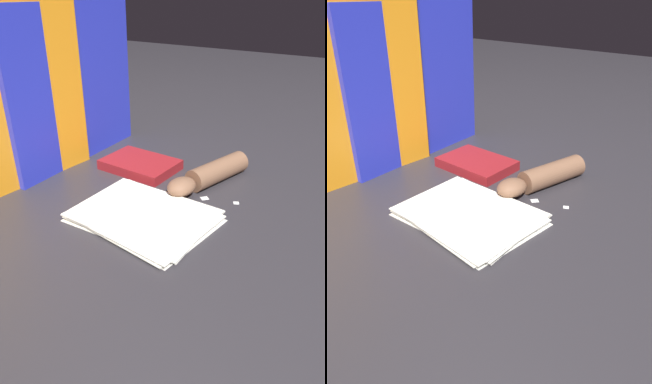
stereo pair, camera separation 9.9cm
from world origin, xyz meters
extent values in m
plane|color=#2D2B30|center=(0.00, 0.00, 0.00)|extent=(6.00, 6.00, 0.00)
cube|color=#2833D1|center=(0.17, 0.43, 0.25)|extent=(0.56, 0.07, 0.50)
cube|color=white|center=(-0.02, 0.01, 0.00)|extent=(0.28, 0.36, 0.00)
cube|color=white|center=(-0.02, 0.02, 0.00)|extent=(0.28, 0.36, 0.00)
cube|color=white|center=(-0.03, 0.01, 0.01)|extent=(0.29, 0.37, 0.00)
cube|color=white|center=(-0.02, 0.01, 0.01)|extent=(0.27, 0.35, 0.00)
cube|color=white|center=(-0.03, 0.01, 0.01)|extent=(0.28, 0.36, 0.00)
cube|color=white|center=(-0.02, 0.01, 0.02)|extent=(0.26, 0.35, 0.00)
cube|color=maroon|center=(0.22, 0.21, 0.02)|extent=(0.17, 0.24, 0.03)
sphere|color=silver|center=(0.09, -0.03, 0.00)|extent=(0.01, 0.01, 0.01)
cylinder|color=silver|center=(0.10, 0.03, 0.00)|extent=(0.02, 0.12, 0.01)
torus|color=blue|center=(0.09, -0.06, 0.00)|extent=(0.05, 0.05, 0.01)
cylinder|color=silver|center=(0.13, 0.01, 0.00)|extent=(0.09, 0.09, 0.01)
torus|color=blue|center=(0.07, -0.05, 0.00)|extent=(0.06, 0.06, 0.01)
cylinder|color=brown|center=(0.29, -0.04, 0.03)|extent=(0.23, 0.11, 0.07)
ellipsoid|color=brown|center=(0.13, -0.01, 0.03)|extent=(0.11, 0.09, 0.05)
cube|color=white|center=(0.19, -0.15, 0.00)|extent=(0.02, 0.02, 0.00)
cube|color=white|center=(0.08, -0.14, 0.00)|extent=(0.01, 0.02, 0.00)
cube|color=white|center=(0.16, -0.07, 0.00)|extent=(0.03, 0.03, 0.00)
camera|label=1|loc=(-0.68, -0.51, 0.53)|focal=35.00mm
camera|label=2|loc=(-0.61, -0.59, 0.53)|focal=35.00mm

